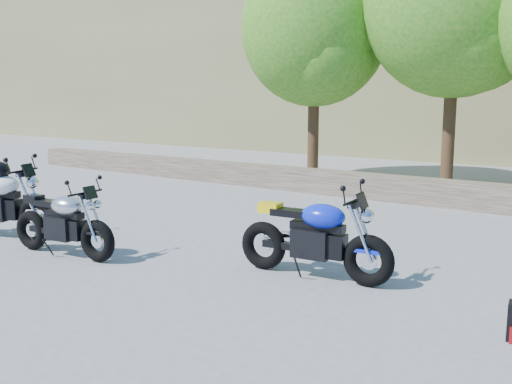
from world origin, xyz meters
TOP-DOWN VIEW (x-y plane):
  - ground at (0.00, 0.00)m, footprint 90.00×90.00m
  - stone_wall at (0.00, 5.50)m, footprint 22.00×0.55m
  - tree_decid_left at (-2.39, 7.14)m, footprint 3.67×3.67m
  - tree_decid_mid at (0.91, 7.54)m, footprint 4.08×4.08m
  - silver_bike at (-1.48, -1.00)m, footprint 1.78×0.56m
  - blue_bike at (1.67, 0.13)m, footprint 1.92×0.61m

SIDE VIEW (x-z plane):
  - ground at x=0.00m, z-range 0.00..0.00m
  - stone_wall at x=0.00m, z-range 0.00..0.50m
  - silver_bike at x=-1.48m, z-range -0.01..0.88m
  - blue_bike at x=1.67m, z-range -0.01..0.95m
  - tree_decid_left at x=-2.39m, z-range 0.83..6.44m
  - tree_decid_mid at x=0.91m, z-range 0.92..7.16m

